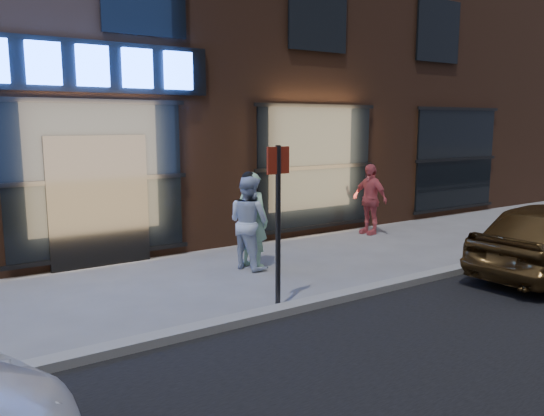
{
  "coord_description": "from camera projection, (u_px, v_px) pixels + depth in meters",
  "views": [
    {
      "loc": [
        -2.57,
        -5.79,
        2.63
      ],
      "look_at": [
        2.25,
        1.6,
        1.2
      ],
      "focal_mm": 35.0,
      "sensor_mm": 36.0,
      "label": 1
    }
  ],
  "objects": [
    {
      "name": "storefront_building",
      "position": [
        42.0,
        13.0,
        12.37
      ],
      "size": [
        30.2,
        8.28,
        10.3
      ],
      "color": "#54301E",
      "rests_on": "ground"
    },
    {
      "name": "man_cap",
      "position": [
        249.0,
        222.0,
        9.55
      ],
      "size": [
        0.84,
        0.96,
        1.69
      ],
      "primitive_type": "imported",
      "rotation": [
        0.0,
        0.0,
        1.84
      ],
      "color": "white",
      "rests_on": "ground"
    },
    {
      "name": "passerby",
      "position": [
        370.0,
        199.0,
        12.53
      ],
      "size": [
        0.51,
        1.02,
        1.67
      ],
      "primitive_type": "imported",
      "rotation": [
        0.0,
        0.0,
        -1.46
      ],
      "color": "#D3575D",
      "rests_on": "ground"
    },
    {
      "name": "building_east",
      "position": [
        537.0,
        50.0,
        24.94
      ],
      "size": [
        14.0,
        10.0,
        12.0
      ],
      "primitive_type": "cube",
      "color": "#47382D",
      "rests_on": "ground"
    },
    {
      "name": "ground",
      "position": [
        191.0,
        336.0,
        6.59
      ],
      "size": [
        90.0,
        90.0,
        0.0
      ],
      "primitive_type": "plane",
      "color": "slate",
      "rests_on": "ground"
    },
    {
      "name": "man_bowtie",
      "position": [
        252.0,
        220.0,
        9.63
      ],
      "size": [
        0.64,
        0.75,
        1.75
      ],
      "primitive_type": "imported",
      "rotation": [
        0.0,
        0.0,
        1.99
      ],
      "color": "#BFFBCA",
      "rests_on": "ground"
    },
    {
      "name": "sign_post",
      "position": [
        278.0,
        212.0,
        7.29
      ],
      "size": [
        0.37,
        0.07,
        2.32
      ],
      "rotation": [
        0.0,
        0.0,
        0.09
      ],
      "color": "#262628",
      "rests_on": "ground"
    },
    {
      "name": "curb",
      "position": [
        191.0,
        331.0,
        6.58
      ],
      "size": [
        60.0,
        0.25,
        0.12
      ],
      "primitive_type": "cube",
      "color": "gray",
      "rests_on": "ground"
    }
  ]
}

